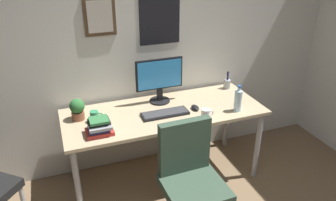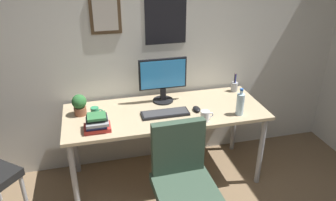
{
  "view_description": "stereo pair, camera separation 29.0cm",
  "coord_description": "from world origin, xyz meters",
  "px_view_note": "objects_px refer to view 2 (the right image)",
  "views": [
    {
      "loc": [
        -0.8,
        -0.85,
        2.17
      ],
      "look_at": [
        0.11,
        1.61,
        0.91
      ],
      "focal_mm": 35.33,
      "sensor_mm": 36.0,
      "label": 1
    },
    {
      "loc": [
        -0.52,
        -0.93,
        2.17
      ],
      "look_at": [
        0.11,
        1.61,
        0.91
      ],
      "focal_mm": 35.33,
      "sensor_mm": 36.0,
      "label": 2
    }
  ],
  "objects_px": {
    "monitor": "(163,78)",
    "coffee_mug_near": "(95,113)",
    "keyboard": "(165,113)",
    "water_bottle": "(240,104)",
    "coffee_mug_far": "(205,116)",
    "book_stack_left": "(97,123)",
    "potted_plant": "(79,104)",
    "computer_mouse": "(197,109)",
    "office_chair": "(182,177)",
    "pen_cup": "(234,86)"
  },
  "relations": [
    {
      "from": "potted_plant",
      "to": "pen_cup",
      "type": "bearing_deg",
      "value": 5.39
    },
    {
      "from": "office_chair",
      "to": "keyboard",
      "type": "height_order",
      "value": "office_chair"
    },
    {
      "from": "keyboard",
      "to": "coffee_mug_far",
      "type": "relative_size",
      "value": 3.67
    },
    {
      "from": "office_chair",
      "to": "potted_plant",
      "type": "xyz_separation_m",
      "value": [
        -0.73,
        0.8,
        0.33
      ]
    },
    {
      "from": "water_bottle",
      "to": "potted_plant",
      "type": "distance_m",
      "value": 1.44
    },
    {
      "from": "coffee_mug_near",
      "to": "coffee_mug_far",
      "type": "height_order",
      "value": "coffee_mug_near"
    },
    {
      "from": "potted_plant",
      "to": "computer_mouse",
      "type": "bearing_deg",
      "value": -9.98
    },
    {
      "from": "coffee_mug_far",
      "to": "potted_plant",
      "type": "xyz_separation_m",
      "value": [
        -1.05,
        0.38,
        0.06
      ]
    },
    {
      "from": "coffee_mug_far",
      "to": "pen_cup",
      "type": "height_order",
      "value": "pen_cup"
    },
    {
      "from": "monitor",
      "to": "computer_mouse",
      "type": "height_order",
      "value": "monitor"
    },
    {
      "from": "water_bottle",
      "to": "potted_plant",
      "type": "height_order",
      "value": "water_bottle"
    },
    {
      "from": "monitor",
      "to": "potted_plant",
      "type": "distance_m",
      "value": 0.81
    },
    {
      "from": "potted_plant",
      "to": "book_stack_left",
      "type": "relative_size",
      "value": 0.89
    },
    {
      "from": "computer_mouse",
      "to": "water_bottle",
      "type": "relative_size",
      "value": 0.44
    },
    {
      "from": "book_stack_left",
      "to": "water_bottle",
      "type": "bearing_deg",
      "value": -1.48
    },
    {
      "from": "water_bottle",
      "to": "keyboard",
      "type": "bearing_deg",
      "value": 166.56
    },
    {
      "from": "book_stack_left",
      "to": "office_chair",
      "type": "bearing_deg",
      "value": -39.08
    },
    {
      "from": "water_bottle",
      "to": "coffee_mug_far",
      "type": "xyz_separation_m",
      "value": [
        -0.34,
        -0.04,
        -0.06
      ]
    },
    {
      "from": "water_bottle",
      "to": "potted_plant",
      "type": "bearing_deg",
      "value": 166.19
    },
    {
      "from": "keyboard",
      "to": "coffee_mug_near",
      "type": "xyz_separation_m",
      "value": [
        -0.61,
        0.09,
        0.04
      ]
    },
    {
      "from": "office_chair",
      "to": "coffee_mug_near",
      "type": "xyz_separation_m",
      "value": [
        -0.6,
        0.7,
        0.28
      ]
    },
    {
      "from": "office_chair",
      "to": "monitor",
      "type": "height_order",
      "value": "monitor"
    },
    {
      "from": "coffee_mug_far",
      "to": "book_stack_left",
      "type": "height_order",
      "value": "book_stack_left"
    },
    {
      "from": "water_bottle",
      "to": "book_stack_left",
      "type": "relative_size",
      "value": 1.15
    },
    {
      "from": "water_bottle",
      "to": "pen_cup",
      "type": "height_order",
      "value": "water_bottle"
    },
    {
      "from": "coffee_mug_far",
      "to": "book_stack_left",
      "type": "bearing_deg",
      "value": 175.47
    },
    {
      "from": "potted_plant",
      "to": "pen_cup",
      "type": "relative_size",
      "value": 0.98
    },
    {
      "from": "water_bottle",
      "to": "coffee_mug_far",
      "type": "bearing_deg",
      "value": -173.28
    },
    {
      "from": "monitor",
      "to": "coffee_mug_near",
      "type": "height_order",
      "value": "monitor"
    },
    {
      "from": "computer_mouse",
      "to": "water_bottle",
      "type": "xyz_separation_m",
      "value": [
        0.35,
        -0.16,
        0.09
      ]
    },
    {
      "from": "office_chair",
      "to": "book_stack_left",
      "type": "distance_m",
      "value": 0.82
    },
    {
      "from": "monitor",
      "to": "water_bottle",
      "type": "distance_m",
      "value": 0.76
    },
    {
      "from": "coffee_mug_far",
      "to": "book_stack_left",
      "type": "relative_size",
      "value": 0.53
    },
    {
      "from": "keyboard",
      "to": "potted_plant",
      "type": "height_order",
      "value": "potted_plant"
    },
    {
      "from": "coffee_mug_far",
      "to": "water_bottle",
      "type": "bearing_deg",
      "value": 6.72
    },
    {
      "from": "keyboard",
      "to": "water_bottle",
      "type": "height_order",
      "value": "water_bottle"
    },
    {
      "from": "monitor",
      "to": "coffee_mug_near",
      "type": "bearing_deg",
      "value": -163.85
    },
    {
      "from": "pen_cup",
      "to": "keyboard",
      "type": "bearing_deg",
      "value": -157.82
    },
    {
      "from": "office_chair",
      "to": "computer_mouse",
      "type": "xyz_separation_m",
      "value": [
        0.31,
        0.61,
        0.25
      ]
    },
    {
      "from": "keyboard",
      "to": "coffee_mug_near",
      "type": "distance_m",
      "value": 0.62
    },
    {
      "from": "potted_plant",
      "to": "coffee_mug_far",
      "type": "bearing_deg",
      "value": -20.0
    },
    {
      "from": "keyboard",
      "to": "computer_mouse",
      "type": "xyz_separation_m",
      "value": [
        0.3,
        0.0,
        0.01
      ]
    },
    {
      "from": "monitor",
      "to": "keyboard",
      "type": "height_order",
      "value": "monitor"
    },
    {
      "from": "monitor",
      "to": "computer_mouse",
      "type": "distance_m",
      "value": 0.44
    },
    {
      "from": "keyboard",
      "to": "book_stack_left",
      "type": "height_order",
      "value": "book_stack_left"
    },
    {
      "from": "coffee_mug_near",
      "to": "potted_plant",
      "type": "distance_m",
      "value": 0.17
    },
    {
      "from": "monitor",
      "to": "pen_cup",
      "type": "distance_m",
      "value": 0.8
    },
    {
      "from": "water_bottle",
      "to": "office_chair",
      "type": "bearing_deg",
      "value": -145.7
    },
    {
      "from": "coffee_mug_near",
      "to": "book_stack_left",
      "type": "distance_m",
      "value": 0.22
    },
    {
      "from": "book_stack_left",
      "to": "coffee_mug_far",
      "type": "bearing_deg",
      "value": -4.53
    }
  ]
}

